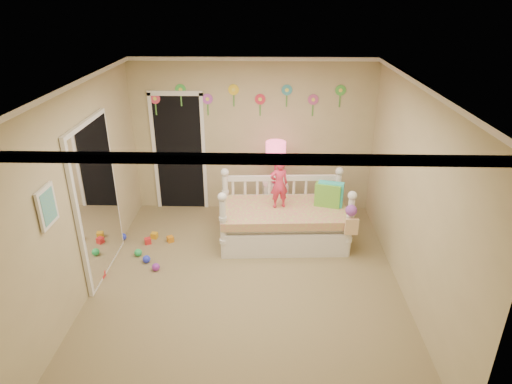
{
  "coord_description": "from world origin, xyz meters",
  "views": [
    {
      "loc": [
        0.25,
        -4.83,
        3.54
      ],
      "look_at": [
        0.1,
        0.6,
        1.05
      ],
      "focal_mm": 31.05,
      "sensor_mm": 36.0,
      "label": 1
    }
  ],
  "objects_px": {
    "nightstand": "(275,201)",
    "table_lamp": "(276,156)",
    "daybed": "(284,211)",
    "child": "(279,184)"
  },
  "relations": [
    {
      "from": "nightstand",
      "to": "table_lamp",
      "type": "height_order",
      "value": "table_lamp"
    },
    {
      "from": "table_lamp",
      "to": "nightstand",
      "type": "bearing_deg",
      "value": -104.04
    },
    {
      "from": "child",
      "to": "daybed",
      "type": "bearing_deg",
      "value": 148.46
    },
    {
      "from": "daybed",
      "to": "child",
      "type": "height_order",
      "value": "child"
    },
    {
      "from": "nightstand",
      "to": "table_lamp",
      "type": "distance_m",
      "value": 0.8
    },
    {
      "from": "daybed",
      "to": "nightstand",
      "type": "distance_m",
      "value": 0.75
    },
    {
      "from": "daybed",
      "to": "child",
      "type": "distance_m",
      "value": 0.44
    },
    {
      "from": "child",
      "to": "nightstand",
      "type": "relative_size",
      "value": 1.13
    },
    {
      "from": "child",
      "to": "nightstand",
      "type": "height_order",
      "value": "child"
    },
    {
      "from": "nightstand",
      "to": "table_lamp",
      "type": "relative_size",
      "value": 0.94
    }
  ]
}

